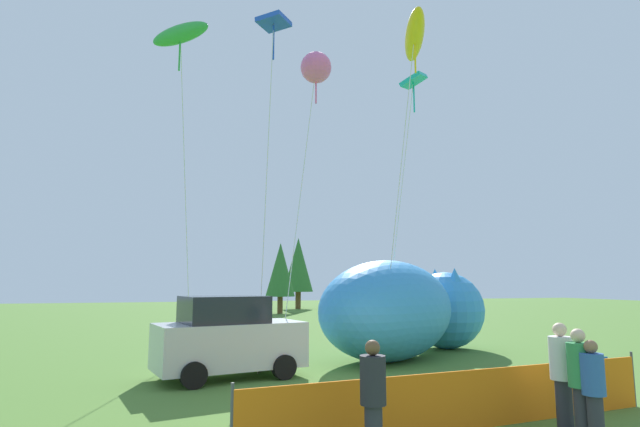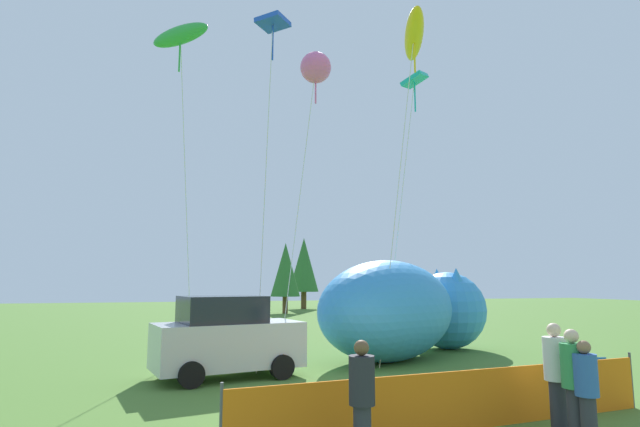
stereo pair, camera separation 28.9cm
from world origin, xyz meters
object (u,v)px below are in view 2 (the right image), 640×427
object	(u,v)px
kite_pink_octopus	(316,68)
kite_teal_diamond	(414,86)
spectator_in_green_shirt	(574,380)
spectator_in_white_shirt	(587,389)
spectator_in_black_shirt	(362,396)
kite_blue_box	(273,30)
folding_chair	(600,375)
spectator_in_yellow_shirt	(556,373)
inflatable_cat	(406,313)
parked_car	(227,338)
kite_yellow_hero	(414,36)
kite_green_fish	(180,37)

from	to	relation	value
kite_pink_octopus	kite_teal_diamond	xyz separation A→B (m)	(4.31, 1.11, 0.26)
spectator_in_green_shirt	spectator_in_white_shirt	distance (m)	0.27
spectator_in_black_shirt	kite_blue_box	world-z (taller)	kite_blue_box
kite_teal_diamond	kite_pink_octopus	bearing A→B (deg)	-165.57
folding_chair	kite_teal_diamond	size ratio (longest dim) A/B	0.08
spectator_in_yellow_shirt	inflatable_cat	bearing A→B (deg)	81.59
parked_car	inflatable_cat	size ratio (longest dim) A/B	0.50
spectator_in_black_shirt	kite_blue_box	xyz separation A→B (m)	(0.06, 8.14, 9.82)
spectator_in_green_shirt	kite_yellow_hero	size ratio (longest dim) A/B	0.16
folding_chair	spectator_in_green_shirt	bearing A→B (deg)	-34.92
parked_car	spectator_in_green_shirt	world-z (taller)	parked_car
kite_pink_octopus	kite_yellow_hero	world-z (taller)	kite_yellow_hero
spectator_in_black_shirt	spectator_in_yellow_shirt	distance (m)	3.81
spectator_in_yellow_shirt	spectator_in_green_shirt	distance (m)	0.49
kite_blue_box	spectator_in_yellow_shirt	bearing A→B (deg)	-64.11
parked_car	kite_teal_diamond	xyz separation A→B (m)	(7.30, 2.82, 9.15)
spectator_in_black_shirt	kite_green_fish	world-z (taller)	kite_green_fish
kite_teal_diamond	kite_green_fish	bearing A→B (deg)	-177.62
kite_green_fish	parked_car	bearing A→B (deg)	-57.30
kite_teal_diamond	kite_blue_box	bearing A→B (deg)	-162.97
parked_car	kite_green_fish	xyz separation A→B (m)	(-1.57, 2.45, 9.78)
folding_chair	spectator_in_green_shirt	size ratio (longest dim) A/B	0.50
kite_pink_octopus	kite_teal_diamond	distance (m)	4.46
spectator_in_black_shirt	kite_blue_box	bearing A→B (deg)	89.56
folding_chair	spectator_in_green_shirt	world-z (taller)	spectator_in_green_shirt
inflatable_cat	kite_blue_box	world-z (taller)	kite_blue_box
kite_yellow_hero	inflatable_cat	bearing A→B (deg)	77.70
folding_chair	spectator_in_black_shirt	distance (m)	6.81
kite_teal_diamond	spectator_in_white_shirt	bearing A→B (deg)	-102.81
spectator_in_green_shirt	kite_blue_box	xyz separation A→B (m)	(-3.65, 8.15, 9.78)
spectator_in_green_shirt	kite_blue_box	distance (m)	13.24
folding_chair	kite_teal_diamond	distance (m)	12.40
spectator_in_black_shirt	kite_blue_box	distance (m)	12.75
kite_pink_octopus	kite_yellow_hero	size ratio (longest dim) A/B	0.93
spectator_in_white_shirt	kite_blue_box	distance (m)	13.46
kite_green_fish	spectator_in_green_shirt	bearing A→B (deg)	-55.75
parked_car	kite_pink_octopus	bearing A→B (deg)	17.28
folding_chair	kite_green_fish	world-z (taller)	kite_green_fish
folding_chair	spectator_in_yellow_shirt	xyz separation A→B (m)	(-2.64, -1.75, 0.47)
inflatable_cat	kite_teal_diamond	distance (m)	8.79
inflatable_cat	folding_chair	bearing A→B (deg)	-111.40
spectator_in_black_shirt	spectator_in_yellow_shirt	size ratio (longest dim) A/B	0.93
kite_teal_diamond	kite_green_fish	xyz separation A→B (m)	(-8.88, -0.37, 0.62)
folding_chair	spectator_in_yellow_shirt	size ratio (longest dim) A/B	0.49
spectator_in_yellow_shirt	kite_blue_box	distance (m)	12.95
inflatable_cat	spectator_in_yellow_shirt	bearing A→B (deg)	-130.95
kite_teal_diamond	spectator_in_yellow_shirt	bearing A→B (deg)	-103.36
inflatable_cat	spectator_in_yellow_shirt	xyz separation A→B (m)	(-1.28, -8.66, -0.51)
kite_blue_box	folding_chair	bearing A→B (deg)	-42.94
parked_car	kite_blue_box	world-z (taller)	kite_blue_box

